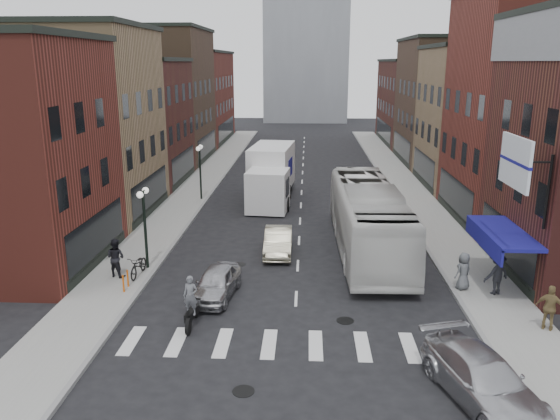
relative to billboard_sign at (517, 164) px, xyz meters
The scene contains 30 objects.
ground 10.56m from the billboard_sign, behind, with size 160.00×160.00×0.00m, color black.
sidewalk_left 28.12m from the billboard_sign, 128.47° to the left, with size 3.00×74.00×0.15m, color gray.
sidewalk_right 22.34m from the billboard_sign, 90.23° to the left, with size 3.00×74.00×0.15m, color gray.
curb_left 27.25m from the billboard_sign, 125.94° to the left, with size 0.20×74.00×0.16m, color gray.
curb_right 22.41m from the billboard_sign, 94.22° to the left, with size 0.20×74.00×0.16m, color gray.
crosswalk_stripes 11.12m from the billboard_sign, 157.82° to the right, with size 12.00×2.20×0.01m, color silver.
bldg_left_mid_a 27.17m from the billboard_sign, 150.21° to the left, with size 10.30×10.20×12.30m.
bldg_left_mid_b 33.30m from the billboard_sign, 135.10° to the left, with size 10.30×10.20×10.30m.
bldg_left_far_a 41.79m from the billboard_sign, 124.35° to the left, with size 10.30×12.20×13.30m.
bldg_left_far_b 53.93m from the billboard_sign, 115.93° to the left, with size 10.30×16.20×11.30m.
bldg_right_mid_a 14.98m from the billboard_sign, 64.61° to the left, with size 10.30×10.20×14.30m.
bldg_right_mid_b 24.36m from the billboard_sign, 74.75° to the left, with size 10.30×10.20×11.30m.
bldg_right_far_a 35.09m from the billboard_sign, 79.48° to the left, with size 10.30×12.20×12.30m.
bldg_right_far_b 48.93m from the billboard_sign, 82.47° to the left, with size 10.30×16.20×10.30m.
awning_blue 4.05m from the billboard_sign, 80.39° to the left, with size 1.80×5.00×0.78m.
billboard_sign is the anchor object (origin of this frame).
streetlamp_near 16.68m from the billboard_sign, 167.65° to the left, with size 0.32×1.22×4.11m.
streetlamp_far 23.92m from the billboard_sign, 132.41° to the left, with size 0.32×1.22×4.11m.
bike_rack 17.14m from the billboard_sign, behind, with size 0.08×0.68×0.80m.
box_truck 21.10m from the billboard_sign, 121.54° to the left, with size 3.33×9.32×3.96m.
motorcycle_rider 13.79m from the billboard_sign, 169.87° to the right, with size 0.62×2.05×2.09m.
transit_bus 9.46m from the billboard_sign, 125.26° to the left, with size 3.11×13.31×3.71m, color silver.
sedan_left_near 13.26m from the billboard_sign, behind, with size 1.57×3.89×1.33m, color #B0AFB4.
sedan_left_far 12.76m from the billboard_sign, 146.94° to the left, with size 1.44×4.12×1.36m, color beige.
curb_car 8.98m from the billboard_sign, 113.06° to the right, with size 2.03×5.00×1.45m, color silver.
parked_bicycle 17.17m from the billboard_sign, behind, with size 0.68×1.95×1.02m, color black.
ped_left_solo 18.00m from the billboard_sign, behind, with size 0.90×0.52×1.86m, color black.
ped_right_a 5.17m from the billboard_sign, 85.16° to the left, with size 1.22×0.60×1.89m, color black.
ped_right_b 5.61m from the billboard_sign, 64.53° to the right, with size 1.04×0.52×1.77m, color olive.
ped_right_c 5.51m from the billboard_sign, 126.52° to the left, with size 0.83×0.54×1.70m, color #575A5F.
Camera 1 is at (0.39, -20.89, 9.97)m, focal length 35.00 mm.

